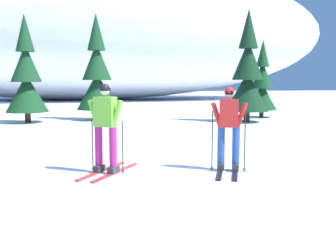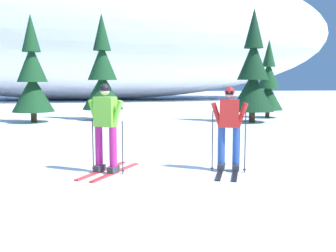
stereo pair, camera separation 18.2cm
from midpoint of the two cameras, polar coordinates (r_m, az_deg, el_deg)
ground_plane at (r=7.96m, az=-5.11°, el=-7.08°), size 120.00×120.00×0.00m
skier_red_jacket at (r=8.27m, az=8.03°, el=-0.23°), size 0.92×1.65×1.74m
skier_lime_jacket at (r=8.08m, az=-9.51°, el=-0.13°), size 1.29×1.76×1.80m
pine_tree_center_left at (r=18.68m, az=-19.82°, el=6.52°), size 1.83×1.83×4.75m
pine_tree_center at (r=19.18m, az=-10.37°, el=7.07°), size 1.92×1.92×4.97m
pine_tree_center_right at (r=18.21m, az=10.99°, el=7.13°), size 1.93×1.93×5.00m
pine_tree_far_right at (r=20.68m, az=13.03°, el=5.69°), size 1.50×1.50×3.87m
snow_ridge_background at (r=39.41m, az=-12.20°, el=13.12°), size 47.14×16.74×12.95m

